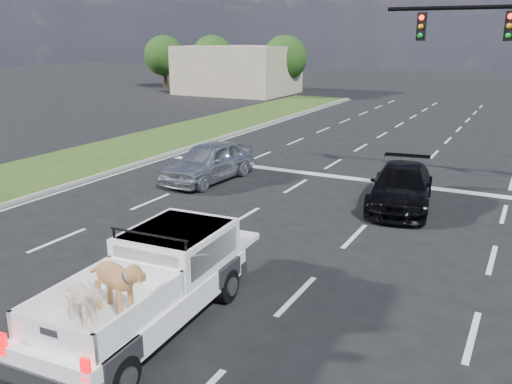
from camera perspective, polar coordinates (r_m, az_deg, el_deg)
ground at (r=12.41m, az=-3.26°, el=-9.16°), size 160.00×160.00×0.00m
road_markings at (r=17.97m, az=7.49°, el=-1.13°), size 17.75×60.00×0.01m
grass_median_left at (r=23.88m, az=-19.87°, el=2.46°), size 5.00×60.00×0.10m
curb_left at (r=22.17m, az=-15.55°, el=1.89°), size 0.15×60.00×0.14m
building_left at (r=52.49m, az=-1.96°, el=12.73°), size 10.00×8.00×4.40m
tree_far_a at (r=59.60m, az=-9.64°, el=13.97°), size 4.20×4.20×5.40m
tree_far_b at (r=56.20m, az=-4.60°, el=14.02°), size 4.20×4.20×5.40m
tree_far_c at (r=52.40m, az=3.07°, el=13.90°), size 4.20×4.20×5.40m
pickup_truck at (r=10.37m, az=-11.06°, el=-9.46°), size 2.09×5.04×1.86m
silver_sedan at (r=20.52m, az=-4.98°, el=3.23°), size 2.09×4.47×1.48m
black_coupe at (r=17.91m, az=15.02°, el=0.57°), size 2.50×4.79×1.33m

